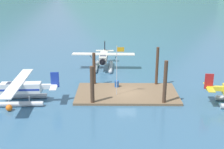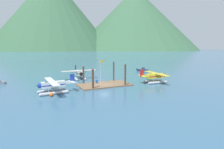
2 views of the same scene
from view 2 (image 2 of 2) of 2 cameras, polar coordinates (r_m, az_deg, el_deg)
The scene contains 15 objects.
ground_plane at distance 45.95m, azimuth -2.48°, elevation -3.44°, with size 1200.00×1200.00×0.00m, color #38607F.
dock_platform at distance 45.92m, azimuth -2.48°, elevation -3.26°, with size 13.21×7.26×0.30m, color brown.
piling_near_left at distance 41.02m, azimuth -6.16°, elevation -1.55°, with size 0.49×0.49×4.82m, color #4C3323.
piling_near_right at distance 44.61m, azimuth 4.27°, elevation -0.24°, with size 0.44×0.44×5.49m, color #4C3323.
piling_far_left at distance 47.14m, azimuth -9.14°, elevation -0.28°, with size 0.44×0.44×4.77m, color #4C3323.
piling_far_right at distance 50.15m, azimuth 0.54°, elevation 0.88°, with size 0.40×0.40×5.64m, color #4C3323.
flagpole at distance 44.13m, azimuth -3.59°, elevation 1.65°, with size 0.95×0.10×6.40m.
fuel_drum at distance 47.19m, azimuth -4.92°, elevation -2.22°, with size 0.62×0.62×0.88m.
mooring_buoy at distance 37.57m, azimuth -18.91°, elevation -6.13°, with size 0.76×0.76×0.76m, color orange.
mountain_ridge_west_peak at distance 547.60m, azimuth -18.67°, elevation 18.29°, with size 339.95×339.95×207.08m.
mountain_ridge_east_peak at distance 567.36m, azimuth 7.36°, elevation 17.07°, with size 371.49×371.49×182.50m.
seaplane_cream_bow_left at distance 55.36m, azimuth -10.59°, elevation 0.19°, with size 10.43×7.98×3.84m.
seaplane_white_port_aft at distance 39.73m, azimuth -18.40°, elevation -3.52°, with size 7.98×10.46×3.84m.
seaplane_yellow_stbd_aft at distance 50.05m, azimuth 13.69°, elevation -0.83°, with size 7.96×10.49×3.84m.
boat_navy_open_east at distance 73.57m, azimuth 9.87°, elevation 1.48°, with size 4.16×3.88×1.50m.
Camera 2 is at (-17.79, -41.22, 9.80)m, focal length 28.48 mm.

